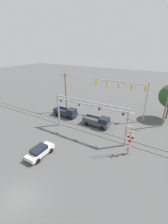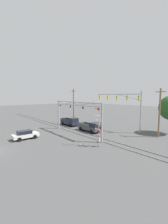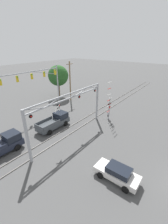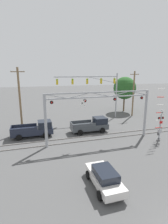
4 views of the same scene
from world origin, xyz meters
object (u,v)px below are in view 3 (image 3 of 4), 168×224
at_px(pickup_truck_following, 2,146).
at_px(sedan_waiting, 117,173).
at_px(crossing_signal_mast, 109,108).
at_px(background_tree_beyond_span, 58,76).
at_px(crossing_gantry, 70,109).
at_px(utility_pole_right, 70,81).
at_px(pickup_truck_lead, 55,122).
at_px(traffic_signal_span, 44,80).

xyz_separation_m(pickup_truck_following, sedan_waiting, (4.68, -12.53, -0.20)).
bearing_deg(crossing_signal_mast, background_tree_beyond_span, 76.36).
bearing_deg(crossing_gantry, utility_pole_right, 42.22).
height_order(crossing_signal_mast, pickup_truck_lead, crossing_signal_mast).
relative_size(pickup_truck_following, utility_pole_right, 0.63).
bearing_deg(crossing_gantry, pickup_truck_following, 152.86).
height_order(crossing_gantry, pickup_truck_lead, crossing_gantry).
bearing_deg(sedan_waiting, utility_pole_right, 52.89).
height_order(crossing_gantry, utility_pole_right, utility_pole_right).
height_order(traffic_signal_span, background_tree_beyond_span, traffic_signal_span).
height_order(pickup_truck_following, background_tree_beyond_span, background_tree_beyond_span).
bearing_deg(pickup_truck_lead, utility_pole_right, 30.90).
bearing_deg(pickup_truck_following, crossing_gantry, -27.14).
distance_m(pickup_truck_lead, utility_pole_right, 13.01).
xyz_separation_m(pickup_truck_lead, pickup_truck_following, (-7.93, 0.46, 0.00)).
bearing_deg(utility_pole_right, pickup_truck_lead, -149.10).
bearing_deg(utility_pole_right, crossing_gantry, -137.78).
xyz_separation_m(crossing_gantry, traffic_signal_span, (4.11, 10.05, 1.84)).
height_order(pickup_truck_lead, pickup_truck_following, same).
bearing_deg(crossing_signal_mast, pickup_truck_lead, 144.60).
relative_size(pickup_truck_following, background_tree_beyond_span, 0.72).
bearing_deg(background_tree_beyond_span, pickup_truck_lead, -136.63).
bearing_deg(sedan_waiting, pickup_truck_lead, 74.94).
bearing_deg(sedan_waiting, pickup_truck_following, 110.48).
bearing_deg(sedan_waiting, background_tree_beyond_span, 57.44).
relative_size(sedan_waiting, background_tree_beyond_span, 0.57).
height_order(traffic_signal_span, pickup_truck_lead, traffic_signal_span).
xyz_separation_m(crossing_gantry, crossing_signal_mast, (7.59, -1.75, -1.92)).
bearing_deg(background_tree_beyond_span, crossing_gantry, -129.01).
distance_m(crossing_signal_mast, pickup_truck_following, 16.39).
xyz_separation_m(pickup_truck_lead, sedan_waiting, (-3.25, -12.07, -0.20)).
bearing_deg(utility_pole_right, crossing_signal_mast, -106.07).
bearing_deg(crossing_gantry, background_tree_beyond_span, 50.99).
relative_size(traffic_signal_span, background_tree_beyond_span, 1.56).
distance_m(crossing_signal_mast, background_tree_beyond_span, 16.59).
relative_size(crossing_gantry, traffic_signal_span, 1.16).
relative_size(crossing_signal_mast, pickup_truck_lead, 1.23).
bearing_deg(pickup_truck_following, crossing_signal_mast, -20.43).
distance_m(crossing_gantry, pickup_truck_following, 9.22).
relative_size(crossing_signal_mast, sedan_waiting, 1.55).
distance_m(traffic_signal_span, pickup_truck_following, 14.20).
xyz_separation_m(traffic_signal_span, utility_pole_right, (6.84, -0.11, -1.45)).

